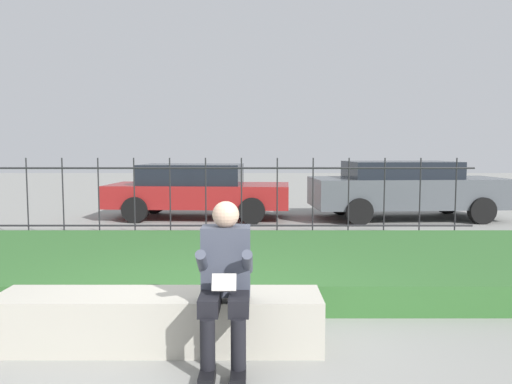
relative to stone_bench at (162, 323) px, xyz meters
The scene contains 7 objects.
ground_plane 0.31m from the stone_bench, ahead, with size 60.00×60.00×0.00m, color gray.
stone_bench is the anchor object (origin of this frame).
person_seated_reader 0.81m from the stone_bench, 28.44° to the right, with size 0.42×0.73×1.25m.
grass_berm 2.40m from the stone_bench, 84.35° to the left, with size 10.84×3.37×0.32m.
iron_fence 4.74m from the stone_bench, 87.12° to the left, with size 8.84×0.03×1.50m.
car_parked_center 7.83m from the stone_bench, 94.35° to the left, with size 4.35×2.04×1.29m.
car_parked_right 8.82m from the stone_bench, 60.47° to the left, with size 4.56×2.16×1.36m.
Camera 1 is at (0.57, -4.06, 1.66)m, focal length 35.00 mm.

